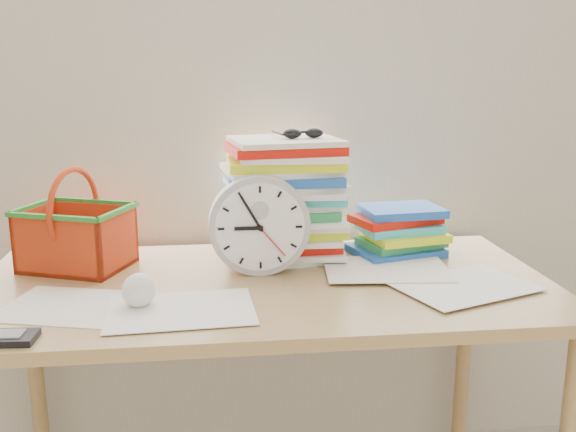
{
  "coord_description": "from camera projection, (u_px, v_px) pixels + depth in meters",
  "views": [
    {
      "loc": [
        -0.12,
        0.11,
        1.27
      ],
      "look_at": [
        0.06,
        1.6,
        0.91
      ],
      "focal_mm": 40.0,
      "sensor_mm": 36.0,
      "label": 1
    }
  ],
  "objects": [
    {
      "name": "basket",
      "position": [
        75.0,
        219.0,
        1.65
      ],
      "size": [
        0.32,
        0.28,
        0.26
      ],
      "primitive_type": null,
      "rotation": [
        0.0,
        0.0,
        -0.38
      ],
      "color": "red",
      "rests_on": "desk"
    },
    {
      "name": "paper_stack",
      "position": [
        285.0,
        199.0,
        1.74
      ],
      "size": [
        0.33,
        0.28,
        0.33
      ],
      "primitive_type": null,
      "rotation": [
        0.0,
        0.0,
        0.02
      ],
      "color": "white",
      "rests_on": "desk"
    },
    {
      "name": "sunglasses",
      "position": [
        303.0,
        133.0,
        1.71
      ],
      "size": [
        0.15,
        0.13,
        0.03
      ],
      "primitive_type": null,
      "rotation": [
        0.0,
        0.0,
        0.2
      ],
      "color": "black",
      "rests_on": "paper_stack"
    },
    {
      "name": "clock",
      "position": [
        259.0,
        225.0,
        1.6
      ],
      "size": [
        0.25,
        0.05,
        0.25
      ],
      "primitive_type": "cylinder",
      "rotation": [
        1.57,
        0.0,
        0.0
      ],
      "color": "#AEAFB2",
      "rests_on": "desk"
    },
    {
      "name": "scattered_papers",
      "position": [
        265.0,
        279.0,
        1.57
      ],
      "size": [
        1.26,
        0.42,
        0.02
      ],
      "primitive_type": null,
      "color": "white",
      "rests_on": "desk"
    },
    {
      "name": "book_stack",
      "position": [
        398.0,
        230.0,
        1.79
      ],
      "size": [
        0.3,
        0.25,
        0.13
      ],
      "primitive_type": null,
      "rotation": [
        0.0,
        0.0,
        0.23
      ],
      "color": "white",
      "rests_on": "desk"
    },
    {
      "name": "curtain",
      "position": [
        253.0,
        53.0,
        1.81
      ],
      "size": [
        2.4,
        0.01,
        2.5
      ],
      "primitive_type": "cube",
      "color": "beige",
      "rests_on": "room_shell"
    },
    {
      "name": "desk",
      "position": [
        266.0,
        310.0,
        1.59
      ],
      "size": [
        1.4,
        0.7,
        0.75
      ],
      "color": "#9F7D4A",
      "rests_on": "ground"
    },
    {
      "name": "crumpled_ball",
      "position": [
        138.0,
        290.0,
        1.4
      ],
      "size": [
        0.08,
        0.08,
        0.08
      ],
      "primitive_type": "sphere",
      "color": "white",
      "rests_on": "desk"
    }
  ]
}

